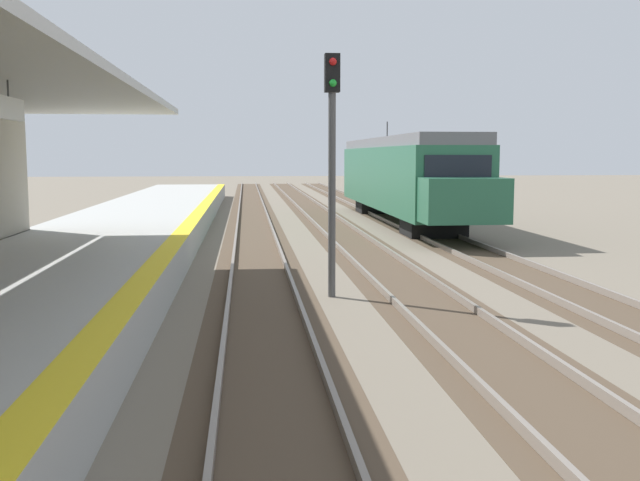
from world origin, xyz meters
TOP-DOWN VIEW (x-y plane):
  - station_platform at (-2.50, 16.00)m, footprint 5.00×80.00m
  - track_pair_nearest_platform at (1.90, 20.00)m, footprint 2.34×120.00m
  - track_pair_middle at (5.30, 20.00)m, footprint 2.34×120.00m
  - track_pair_far_side at (8.70, 20.00)m, footprint 2.34×120.00m
  - approaching_train at (8.70, 32.96)m, footprint 2.93×19.60m
  - rail_signal_post at (3.41, 15.70)m, footprint 0.32×0.34m

SIDE VIEW (x-z plane):
  - track_pair_nearest_platform at x=1.90m, z-range -0.03..0.13m
  - track_pair_middle at x=5.30m, z-range -0.03..0.13m
  - track_pair_far_side at x=8.70m, z-range -0.03..0.13m
  - station_platform at x=-2.50m, z-range 0.00..0.90m
  - approaching_train at x=8.70m, z-range -0.20..4.56m
  - rail_signal_post at x=3.41m, z-range 0.59..5.79m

